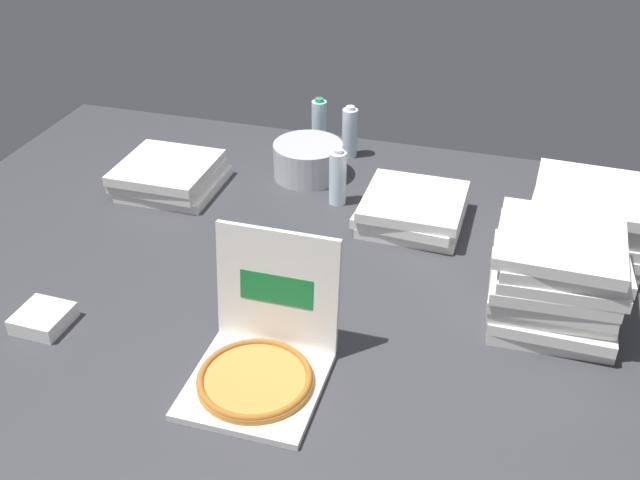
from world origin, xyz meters
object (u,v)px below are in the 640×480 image
(ice_bucket, at_px, (308,160))
(pizza_stack_left_far, at_px, (588,222))
(napkin_pile, at_px, (43,318))
(water_bottle_1, at_px, (338,177))
(pizza_stack_right_near, at_px, (555,278))
(water_bottle_2, at_px, (350,132))
(water_bottle_0, at_px, (319,124))
(open_pizza_box, at_px, (261,357))
(pizza_stack_right_far, at_px, (413,209))
(pizza_stack_left_near, at_px, (170,175))

(ice_bucket, bearing_deg, pizza_stack_left_far, -14.94)
(pizza_stack_left_far, xyz_separation_m, napkin_pile, (-1.61, -0.89, -0.11))
(pizza_stack_left_far, height_order, water_bottle_1, pizza_stack_left_far)
(pizza_stack_right_near, bearing_deg, water_bottle_2, 133.57)
(water_bottle_0, distance_m, napkin_pile, 1.54)
(open_pizza_box, distance_m, pizza_stack_right_near, 0.93)
(pizza_stack_right_far, bearing_deg, water_bottle_2, 127.43)
(pizza_stack_right_near, xyz_separation_m, water_bottle_2, (-0.89, 0.93, -0.04))
(pizza_stack_left_near, bearing_deg, pizza_stack_right_near, -16.07)
(pizza_stack_left_near, height_order, napkin_pile, pizza_stack_left_near)
(pizza_stack_right_near, height_order, ice_bucket, pizza_stack_right_near)
(water_bottle_0, relative_size, water_bottle_2, 1.00)
(pizza_stack_left_far, xyz_separation_m, water_bottle_2, (-0.99, 0.53, -0.02))
(pizza_stack_right_far, bearing_deg, water_bottle_0, 134.51)
(open_pizza_box, bearing_deg, pizza_stack_left_near, 128.31)
(pizza_stack_left_far, relative_size, water_bottle_2, 1.79)
(pizza_stack_left_far, xyz_separation_m, water_bottle_0, (-1.15, 0.58, -0.02))
(pizza_stack_left_far, height_order, ice_bucket, pizza_stack_left_far)
(pizza_stack_left_near, distance_m, ice_bucket, 0.57)
(open_pizza_box, relative_size, water_bottle_2, 1.80)
(pizza_stack_left_near, height_order, water_bottle_2, water_bottle_2)
(pizza_stack_left_far, distance_m, water_bottle_0, 1.28)
(water_bottle_1, bearing_deg, pizza_stack_left_far, -6.74)
(pizza_stack_left_near, bearing_deg, water_bottle_2, 38.34)
(pizza_stack_right_far, bearing_deg, pizza_stack_left_far, -3.87)
(pizza_stack_right_far, height_order, pizza_stack_left_near, same)
(open_pizza_box, distance_m, pizza_stack_left_near, 1.20)
(water_bottle_0, xyz_separation_m, water_bottle_1, (0.21, -0.47, 0.00))
(open_pizza_box, relative_size, ice_bucket, 1.44)
(open_pizza_box, bearing_deg, water_bottle_1, 93.09)
(pizza_stack_left_near, xyz_separation_m, ice_bucket, (0.51, 0.26, 0.02))
(pizza_stack_left_far, bearing_deg, water_bottle_1, 173.26)
(pizza_stack_left_near, distance_m, napkin_pile, 0.92)
(water_bottle_1, xyz_separation_m, water_bottle_2, (-0.06, 0.42, 0.00))
(open_pizza_box, bearing_deg, napkin_pile, 178.35)
(water_bottle_1, bearing_deg, water_bottle_2, 98.12)
(water_bottle_2, bearing_deg, water_bottle_0, 162.40)
(pizza_stack_right_near, bearing_deg, water_bottle_0, 136.69)
(open_pizza_box, distance_m, water_bottle_2, 1.44)
(pizza_stack_left_far, relative_size, pizza_stack_left_near, 1.07)
(water_bottle_1, bearing_deg, pizza_stack_left_near, -173.55)
(open_pizza_box, xyz_separation_m, napkin_pile, (-0.73, 0.02, -0.05))
(water_bottle_1, bearing_deg, open_pizza_box, -86.91)
(pizza_stack_left_near, bearing_deg, napkin_pile, -89.14)
(water_bottle_2, distance_m, napkin_pile, 1.55)
(pizza_stack_left_near, xyz_separation_m, water_bottle_2, (0.63, 0.50, 0.05))
(pizza_stack_left_near, height_order, water_bottle_1, water_bottle_1)
(napkin_pile, bearing_deg, pizza_stack_left_far, 28.93)
(open_pizza_box, bearing_deg, pizza_stack_right_near, 33.07)
(pizza_stack_right_near, relative_size, water_bottle_1, 1.73)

